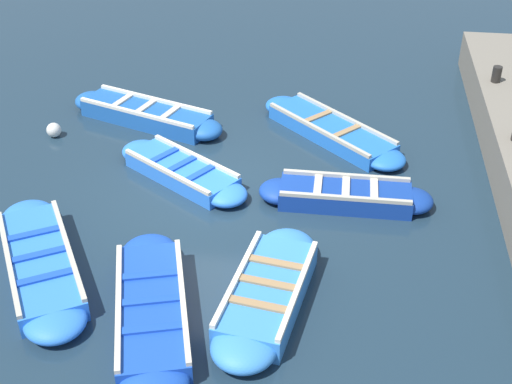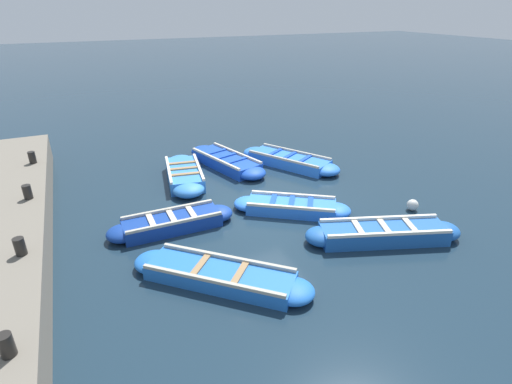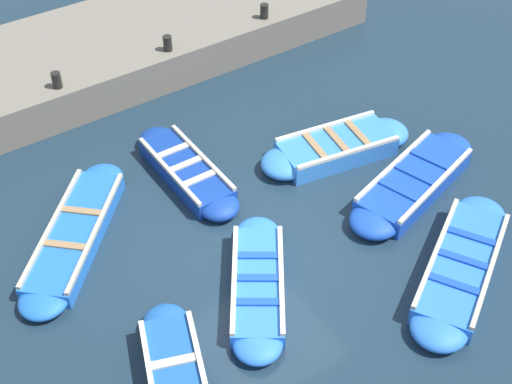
% 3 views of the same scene
% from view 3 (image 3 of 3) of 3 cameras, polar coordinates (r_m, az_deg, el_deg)
% --- Properties ---
extents(ground_plane, '(120.00, 120.00, 0.00)m').
position_cam_3_polar(ground_plane, '(12.60, 0.57, -5.07)').
color(ground_plane, '#1C303F').
extents(boat_alongside, '(1.47, 3.42, 0.46)m').
position_cam_3_polar(boat_alongside, '(14.58, 6.44, 3.54)').
color(boat_alongside, '#3884E0').
rests_on(boat_alongside, ground).
extents(boat_near_quay, '(3.19, 0.83, 0.41)m').
position_cam_3_polar(boat_near_quay, '(14.03, -5.58, 1.68)').
color(boat_near_quay, navy).
rests_on(boat_near_quay, ground).
extents(boat_bow_out, '(3.07, 2.45, 0.37)m').
position_cam_3_polar(boat_bow_out, '(11.95, 0.14, -7.41)').
color(boat_bow_out, blue).
rests_on(boat_bow_out, ground).
extents(boat_mid_row, '(3.41, 3.27, 0.37)m').
position_cam_3_polar(boat_mid_row, '(13.14, -14.26, -3.28)').
color(boat_mid_row, blue).
rests_on(boat_mid_row, ground).
extents(boat_outer_left, '(2.69, 3.73, 0.42)m').
position_cam_3_polar(boat_outer_left, '(12.67, 16.09, -5.77)').
color(boat_outer_left, blue).
rests_on(boat_outer_left, ground).
extents(boat_end_of_row, '(1.91, 3.81, 0.43)m').
position_cam_3_polar(boat_end_of_row, '(14.03, 12.50, 0.77)').
color(boat_end_of_row, '#1947B7').
rests_on(boat_end_of_row, ground).
extents(quay_wall, '(3.57, 13.82, 0.88)m').
position_cam_3_polar(quay_wall, '(17.33, -13.10, 10.52)').
color(quay_wall, slate).
rests_on(quay_wall, ground).
extents(bollard_north, '(0.20, 0.20, 0.35)m').
position_cam_3_polar(bollard_north, '(17.48, 0.66, 14.26)').
color(bollard_north, black).
rests_on(bollard_north, quay_wall).
extents(bollard_mid_north, '(0.20, 0.20, 0.35)m').
position_cam_3_polar(bollard_mid_north, '(16.31, -7.09, 11.72)').
color(bollard_mid_north, black).
rests_on(bollard_mid_north, quay_wall).
extents(bollard_mid_south, '(0.20, 0.20, 0.35)m').
position_cam_3_polar(bollard_mid_south, '(15.50, -15.66, 8.62)').
color(bollard_mid_south, black).
rests_on(bollard_mid_south, quay_wall).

